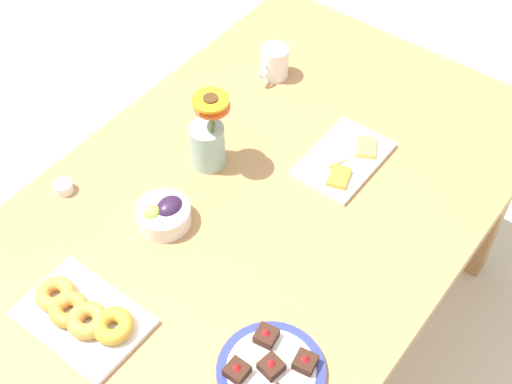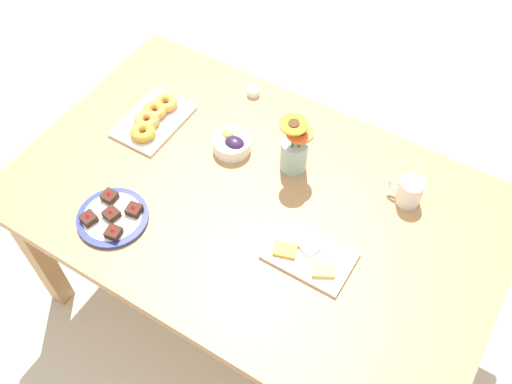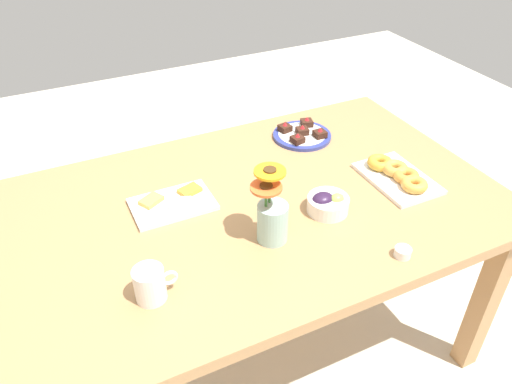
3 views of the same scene
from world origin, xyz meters
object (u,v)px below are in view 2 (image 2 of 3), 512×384
object	(u,v)px
coffee_mug	(409,191)
croissant_platter	(153,118)
dessert_plate	(113,217)
grape_bowl	(232,144)
flower_vase	(294,152)
dining_table	(256,214)
jam_cup_honey	(253,91)
cheese_platter	(309,255)

from	to	relation	value
coffee_mug	croissant_platter	xyz separation A→B (m)	(0.91, 0.15, -0.03)
coffee_mug	dessert_plate	distance (m)	0.95
dessert_plate	grape_bowl	bearing A→B (deg)	-110.34
croissant_platter	coffee_mug	bearing A→B (deg)	-170.39
flower_vase	dessert_plate	bearing A→B (deg)	51.62
dining_table	grape_bowl	distance (m)	0.26
croissant_platter	dessert_plate	distance (m)	0.43
grape_bowl	croissant_platter	size ratio (longest dim) A/B	0.47
flower_vase	jam_cup_honey	bearing A→B (deg)	-37.33
dining_table	croissant_platter	xyz separation A→B (m)	(0.49, -0.10, 0.11)
cheese_platter	dessert_plate	xyz separation A→B (m)	(0.60, 0.20, 0.00)
coffee_mug	grape_bowl	distance (m)	0.61
cheese_platter	dining_table	bearing A→B (deg)	-21.88
grape_bowl	cheese_platter	size ratio (longest dim) A/B	0.51
croissant_platter	grape_bowl	bearing A→B (deg)	-172.35
coffee_mug	flower_vase	world-z (taller)	flower_vase
dining_table	cheese_platter	distance (m)	0.29
flower_vase	coffee_mug	bearing A→B (deg)	-169.39
dining_table	cheese_platter	world-z (taller)	cheese_platter
grape_bowl	croissant_platter	world-z (taller)	grape_bowl
jam_cup_honey	dessert_plate	world-z (taller)	dessert_plate
grape_bowl	jam_cup_honey	xyz separation A→B (m)	(0.08, -0.27, -0.01)
grape_bowl	jam_cup_honey	distance (m)	0.28
coffee_mug	dessert_plate	bearing A→B (deg)	35.96
jam_cup_honey	dessert_plate	distance (m)	0.72
cheese_platter	flower_vase	bearing A→B (deg)	-52.86
coffee_mug	jam_cup_honey	world-z (taller)	coffee_mug
jam_cup_honey	coffee_mug	bearing A→B (deg)	167.06
coffee_mug	dessert_plate	world-z (taller)	coffee_mug
cheese_platter	croissant_platter	world-z (taller)	croissant_platter
dining_table	grape_bowl	xyz separation A→B (m)	(0.18, -0.14, 0.12)
dining_table	coffee_mug	size ratio (longest dim) A/B	13.83
dining_table	flower_vase	size ratio (longest dim) A/B	6.80
croissant_platter	flower_vase	size ratio (longest dim) A/B	1.19
jam_cup_honey	croissant_platter	bearing A→B (deg)	53.43
croissant_platter	dining_table	bearing A→B (deg)	168.81
coffee_mug	cheese_platter	distance (m)	0.39
flower_vase	cheese_platter	bearing A→B (deg)	127.14
grape_bowl	jam_cup_honey	bearing A→B (deg)	-73.38
cheese_platter	flower_vase	world-z (taller)	flower_vase
cheese_platter	jam_cup_honey	bearing A→B (deg)	-44.83
cheese_platter	flower_vase	size ratio (longest dim) A/B	1.10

